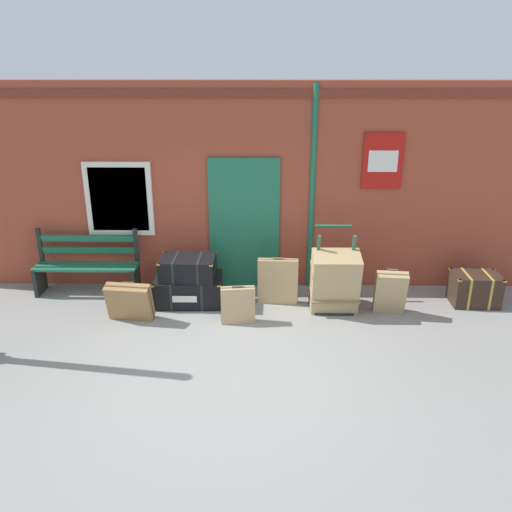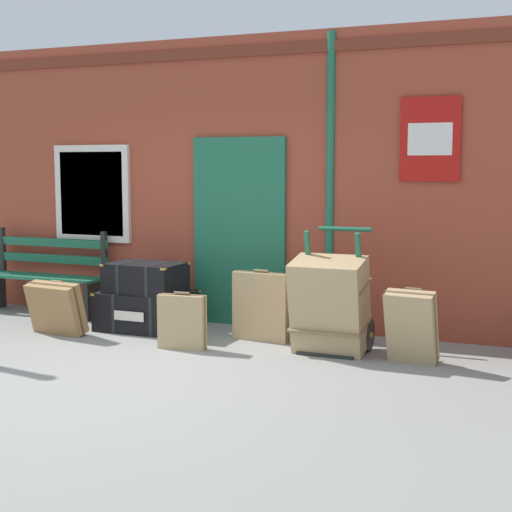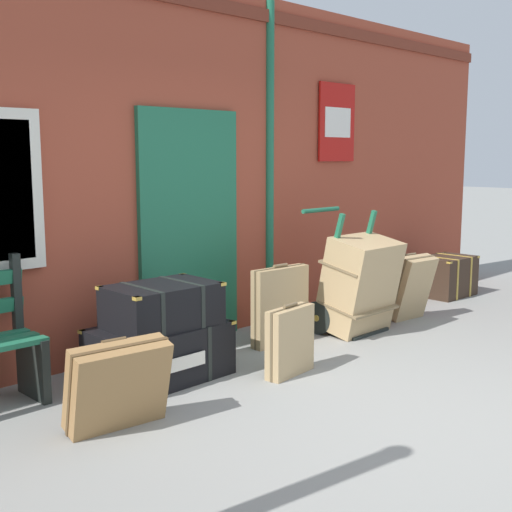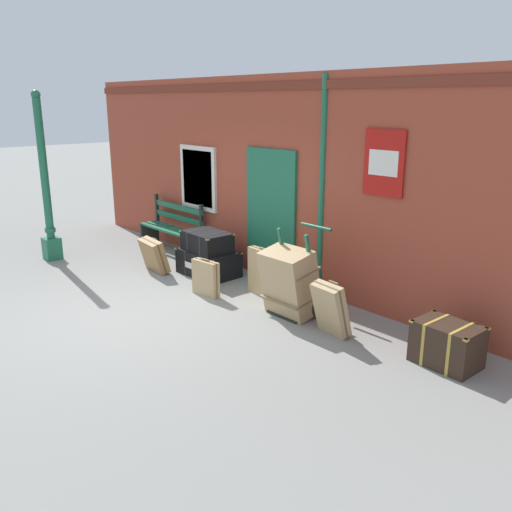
# 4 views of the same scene
# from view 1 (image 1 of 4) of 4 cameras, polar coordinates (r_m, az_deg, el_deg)

# --- Properties ---
(ground_plane) EXTENTS (60.00, 60.00, 0.00)m
(ground_plane) POSITION_cam_1_polar(r_m,az_deg,el_deg) (6.61, -3.53, -11.83)
(ground_plane) COLOR gray
(brick_facade) EXTENTS (10.40, 0.35, 3.20)m
(brick_facade) POSITION_cam_1_polar(r_m,az_deg,el_deg) (8.38, -2.56, 7.36)
(brick_facade) COLOR #9E422D
(brick_facade) RESTS_ON ground
(platform_bench) EXTENTS (1.60, 0.43, 1.01)m
(platform_bench) POSITION_cam_1_polar(r_m,az_deg,el_deg) (8.75, -17.63, -0.97)
(platform_bench) COLOR #1E6647
(platform_bench) RESTS_ON ground
(steamer_trunk_base) EXTENTS (1.02, 0.68, 0.43)m
(steamer_trunk_base) POSITION_cam_1_polar(r_m,az_deg,el_deg) (8.14, -7.23, -3.58)
(steamer_trunk_base) COLOR black
(steamer_trunk_base) RESTS_ON ground
(steamer_trunk_middle) EXTENTS (0.83, 0.58, 0.33)m
(steamer_trunk_middle) POSITION_cam_1_polar(r_m,az_deg,el_deg) (7.97, -7.30, -1.25)
(steamer_trunk_middle) COLOR black
(steamer_trunk_middle) RESTS_ON steamer_trunk_base
(porters_trolley) EXTENTS (0.71, 0.67, 1.18)m
(porters_trolley) POSITION_cam_1_polar(r_m,az_deg,el_deg) (8.03, 8.21, -3.54)
(porters_trolley) COLOR black
(porters_trolley) RESTS_ON ground
(large_brown_trunk) EXTENTS (0.70, 0.60, 0.95)m
(large_brown_trunk) POSITION_cam_1_polar(r_m,az_deg,el_deg) (7.78, 8.45, -2.72)
(large_brown_trunk) COLOR tan
(large_brown_trunk) RESTS_ON ground
(suitcase_olive) EXTENTS (0.48, 0.18, 0.57)m
(suitcase_olive) POSITION_cam_1_polar(r_m,az_deg,el_deg) (7.48, -1.95, -5.28)
(suitcase_olive) COLOR tan
(suitcase_olive) RESTS_ON ground
(suitcase_umber) EXTENTS (0.66, 0.38, 0.58)m
(suitcase_umber) POSITION_cam_1_polar(r_m,az_deg,el_deg) (7.74, -13.40, -4.80)
(suitcase_umber) COLOR olive
(suitcase_umber) RESTS_ON ground
(suitcase_oxblood) EXTENTS (0.48, 0.38, 0.70)m
(suitcase_oxblood) POSITION_cam_1_polar(r_m,az_deg,el_deg) (7.91, 14.20, -3.80)
(suitcase_oxblood) COLOR tan
(suitcase_oxblood) RESTS_ON ground
(suitcase_beige) EXTENTS (0.61, 0.16, 0.74)m
(suitcase_beige) POSITION_cam_1_polar(r_m,az_deg,el_deg) (8.02, 2.35, -2.72)
(suitcase_beige) COLOR tan
(suitcase_beige) RESTS_ON ground
(corner_trunk) EXTENTS (0.70, 0.51, 0.49)m
(corner_trunk) POSITION_cam_1_polar(r_m,az_deg,el_deg) (8.68, 22.40, -3.27)
(corner_trunk) COLOR #332319
(corner_trunk) RESTS_ON ground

